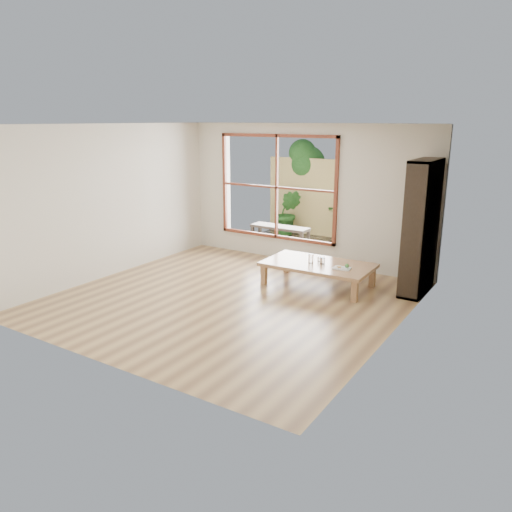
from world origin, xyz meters
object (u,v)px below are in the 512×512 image
at_px(low_table, 318,266).
at_px(food_tray, 343,268).
at_px(bookshelf, 421,228).
at_px(garden_bench, 280,229).

height_order(low_table, food_tray, food_tray).
height_order(low_table, bookshelf, bookshelf).
bearing_deg(garden_bench, food_tray, -40.98).
relative_size(low_table, garden_bench, 1.36).
bearing_deg(food_tray, low_table, 162.63).
bearing_deg(bookshelf, garden_bench, 156.64).
xyz_separation_m(low_table, garden_bench, (-1.86, 2.00, 0.04)).
relative_size(bookshelf, garden_bench, 1.60).
xyz_separation_m(bookshelf, garden_bench, (-3.32, 1.43, -0.67)).
distance_m(food_tray, garden_bench, 3.12).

